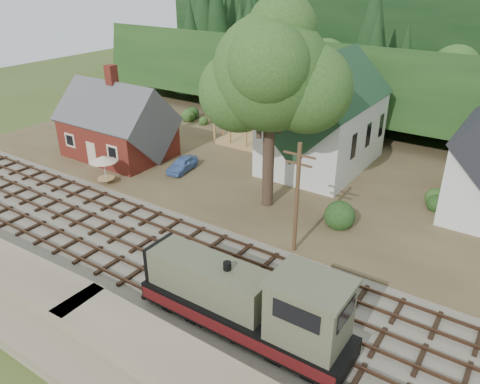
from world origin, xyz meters
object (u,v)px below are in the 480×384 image
Objects in this scene: car_green at (71,131)px; locomotive at (250,304)px; car_blue at (182,164)px; patio_set at (104,160)px.

locomotive is at bearing -100.10° from car_green.
car_blue is (-16.86, 14.37, -1.13)m from locomotive.
car_blue is at bearing 57.08° from patio_set.
locomotive is at bearing -22.36° from patio_set.
car_green is 14.64m from patio_set.
patio_set is at bearing -130.99° from car_blue.
car_green is (-16.84, 0.60, -0.08)m from car_blue.
locomotive is 3.34× the size of car_green.
car_blue reaches higher than car_green.
locomotive is 3.05× the size of car_blue.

